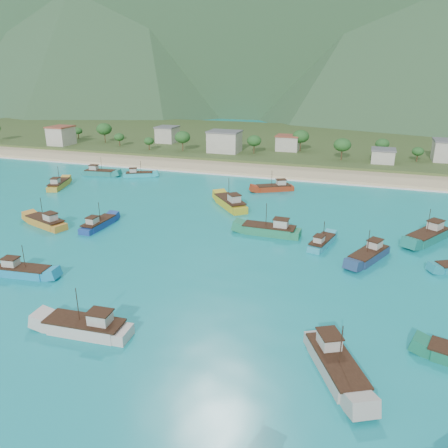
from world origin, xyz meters
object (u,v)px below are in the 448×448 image
(boat_25, at_px, (335,365))
(boat_29, at_px, (22,272))
(boat_6, at_px, (139,175))
(boat_28, at_px, (230,203))
(boat_16, at_px, (100,173))
(boat_23, at_px, (87,328))
(boat_22, at_px, (270,230))
(boat_0, at_px, (59,185))
(boat_14, at_px, (322,243))
(boat_18, at_px, (98,225))
(boat_20, at_px, (274,188))
(boat_17, at_px, (369,256))
(boat_24, at_px, (46,223))
(boat_15, at_px, (428,236))

(boat_25, distance_m, boat_29, 50.83)
(boat_6, relative_size, boat_28, 0.78)
(boat_16, bearing_deg, boat_23, 26.38)
(boat_22, xyz_separation_m, boat_29, (-33.96, -30.74, -0.21))
(boat_0, bearing_deg, boat_23, -67.23)
(boat_14, distance_m, boat_22, 10.89)
(boat_18, bearing_deg, boat_0, 141.35)
(boat_16, relative_size, boat_23, 0.93)
(boat_16, distance_m, boat_20, 55.67)
(boat_16, bearing_deg, boat_14, 57.31)
(boat_17, relative_size, boat_28, 0.91)
(boat_16, bearing_deg, boat_24, 13.71)
(boat_15, distance_m, boat_16, 95.77)
(boat_14, bearing_deg, boat_24, -158.62)
(boat_14, bearing_deg, boat_17, -9.69)
(boat_25, bearing_deg, boat_17, -122.57)
(boat_23, bearing_deg, boat_29, 57.89)
(boat_15, relative_size, boat_24, 1.05)
(boat_23, height_order, boat_29, boat_23)
(boat_23, relative_size, boat_28, 0.97)
(boat_14, height_order, boat_17, boat_17)
(boat_20, bearing_deg, boat_0, 75.77)
(boat_16, bearing_deg, boat_25, 41.00)
(boat_18, distance_m, boat_29, 23.33)
(boat_18, bearing_deg, boat_28, 46.79)
(boat_18, height_order, boat_29, boat_29)
(boat_28, bearing_deg, boat_16, 118.49)
(boat_29, bearing_deg, boat_20, 150.20)
(boat_25, bearing_deg, boat_0, -62.32)
(boat_0, xyz_separation_m, boat_20, (58.14, 15.77, -0.03))
(boat_6, height_order, boat_25, boat_25)
(boat_6, xyz_separation_m, boat_20, (43.16, -2.84, 0.13))
(boat_16, distance_m, boat_17, 90.45)
(boat_22, xyz_separation_m, boat_23, (-14.22, -41.43, -0.04))
(boat_18, relative_size, boat_28, 0.82)
(boat_6, distance_m, boat_23, 84.90)
(boat_22, bearing_deg, boat_17, -107.50)
(boat_0, xyz_separation_m, boat_28, (51.32, -2.28, 0.22))
(boat_14, distance_m, boat_15, 21.41)
(boat_16, bearing_deg, boat_28, 62.92)
(boat_22, height_order, boat_29, boat_22)
(boat_6, distance_m, boat_16, 12.70)
(boat_15, bearing_deg, boat_17, 82.25)
(boat_16, distance_m, boat_18, 49.02)
(boat_18, relative_size, boat_24, 0.86)
(boat_0, height_order, boat_15, boat_15)
(boat_14, height_order, boat_23, boat_23)
(boat_22, relative_size, boat_25, 1.00)
(boat_16, relative_size, boat_17, 0.99)
(boat_18, relative_size, boat_22, 0.83)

